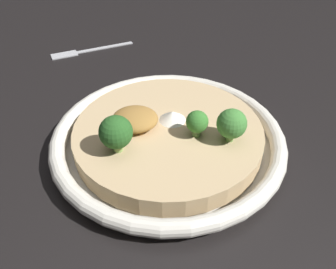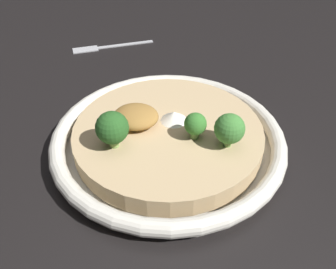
{
  "view_description": "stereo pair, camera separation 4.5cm",
  "coord_description": "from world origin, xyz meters",
  "px_view_note": "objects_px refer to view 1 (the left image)",
  "views": [
    {
      "loc": [
        0.02,
        -0.35,
        0.31
      ],
      "look_at": [
        0.0,
        0.0,
        0.02
      ],
      "focal_mm": 35.0,
      "sensor_mm": 36.0,
      "label": 1
    },
    {
      "loc": [
        0.06,
        -0.34,
        0.31
      ],
      "look_at": [
        0.0,
        0.0,
        0.02
      ],
      "focal_mm": 35.0,
      "sensor_mm": 36.0,
      "label": 2
    }
  ],
  "objects_px": {
    "risotto_bowl": "(168,137)",
    "fork_utensil": "(84,51)",
    "broccoli_left": "(116,133)",
    "broccoli_front_right": "(232,124)",
    "broccoli_right": "(197,122)"
  },
  "relations": [
    {
      "from": "broccoli_front_right",
      "to": "fork_utensil",
      "type": "height_order",
      "value": "broccoli_front_right"
    },
    {
      "from": "broccoli_left",
      "to": "risotto_bowl",
      "type": "bearing_deg",
      "value": 39.72
    },
    {
      "from": "broccoli_left",
      "to": "broccoli_right",
      "type": "xyz_separation_m",
      "value": [
        0.1,
        0.03,
        -0.01
      ]
    },
    {
      "from": "broccoli_right",
      "to": "broccoli_front_right",
      "type": "distance_m",
      "value": 0.04
    },
    {
      "from": "risotto_bowl",
      "to": "broccoli_left",
      "type": "bearing_deg",
      "value": -140.28
    },
    {
      "from": "broccoli_front_right",
      "to": "fork_utensil",
      "type": "xyz_separation_m",
      "value": [
        -0.28,
        0.32,
        -0.06
      ]
    },
    {
      "from": "risotto_bowl",
      "to": "broccoli_right",
      "type": "bearing_deg",
      "value": -22.24
    },
    {
      "from": "risotto_bowl",
      "to": "broccoli_left",
      "type": "distance_m",
      "value": 0.09
    },
    {
      "from": "broccoli_front_right",
      "to": "fork_utensil",
      "type": "bearing_deg",
      "value": 130.53
    },
    {
      "from": "broccoli_left",
      "to": "broccoli_front_right",
      "type": "xyz_separation_m",
      "value": [
        0.14,
        0.03,
        -0.0
      ]
    },
    {
      "from": "broccoli_right",
      "to": "broccoli_front_right",
      "type": "bearing_deg",
      "value": -10.72
    },
    {
      "from": "risotto_bowl",
      "to": "broccoli_front_right",
      "type": "xyz_separation_m",
      "value": [
        0.08,
        -0.02,
        0.04
      ]
    },
    {
      "from": "broccoli_left",
      "to": "fork_utensil",
      "type": "xyz_separation_m",
      "value": [
        -0.14,
        0.35,
        -0.06
      ]
    },
    {
      "from": "risotto_bowl",
      "to": "fork_utensil",
      "type": "relative_size",
      "value": 1.93
    },
    {
      "from": "broccoli_right",
      "to": "fork_utensil",
      "type": "height_order",
      "value": "broccoli_right"
    }
  ]
}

